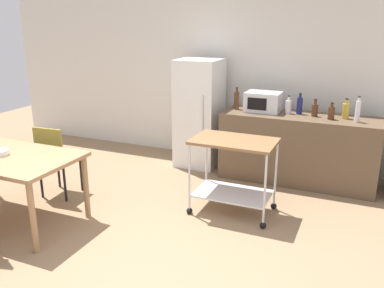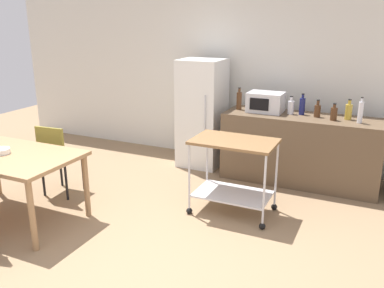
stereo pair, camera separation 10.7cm
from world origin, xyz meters
The scene contains 16 objects.
ground_plane centered at (0.00, 0.00, 0.00)m, with size 12.00×12.00×0.00m, color #8C7051.
back_wall centered at (0.00, 3.20, 1.45)m, with size 8.40×0.12×2.90m, color silver.
kitchen_counter centered at (0.90, 2.60, 0.45)m, with size 2.00×0.64×0.90m, color brown.
dining_table centered at (-1.70, 0.22, 0.67)m, with size 1.50×0.90×0.75m.
chair_olive centered at (-1.68, 0.93, 0.52)m, with size 0.43×0.43×0.89m.
refrigerator centered at (-0.55, 2.70, 0.78)m, with size 0.60×0.63×1.55m.
kitchen_cart centered at (0.41, 1.37, 0.57)m, with size 0.91×0.57×0.85m.
bottle_sparkling_water centered at (0.03, 2.63, 1.03)m, with size 0.07×0.07×0.30m.
microwave centered at (0.40, 2.64, 1.03)m, with size 0.46×0.35×0.26m.
bottle_sesame_oil centered at (0.73, 2.65, 0.99)m, with size 0.08×0.08×0.24m.
bottle_olive_oil centered at (0.87, 2.68, 1.02)m, with size 0.07×0.07×0.28m.
bottle_vinegar centered at (1.07, 2.63, 0.99)m, with size 0.08×0.08×0.22m.
bottle_soy_sauce centered at (1.28, 2.53, 0.99)m, with size 0.08×0.08×0.21m.
bottle_soda centered at (1.44, 2.65, 1.00)m, with size 0.08×0.08×0.25m.
bottle_hot_sauce centered at (1.58, 2.53, 1.04)m, with size 0.06×0.06×0.31m.
fruit_bowl centered at (-1.75, 0.20, 0.78)m, with size 0.18×0.18×0.05m, color white.
Camera 2 is at (1.78, -2.66, 2.13)m, focal length 38.59 mm.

